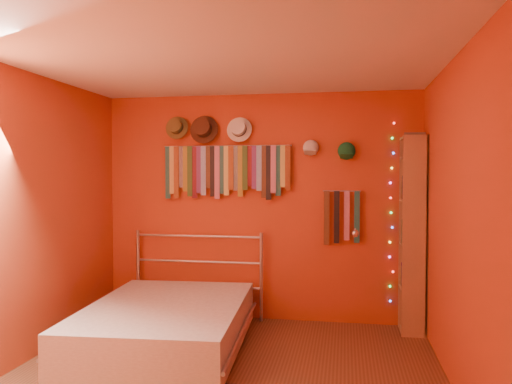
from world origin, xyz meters
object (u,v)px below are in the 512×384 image
Objects in this scene: tie_rack at (225,169)px; bookshelf at (417,233)px; reading_lamp at (355,233)px; bed at (166,324)px.

bookshelf reaches higher than tie_rack.
tie_rack is 4.45× the size of reading_lamp.
bookshelf reaches higher than reading_lamp.
reading_lamp is at bearing -7.47° from tie_rack.
reading_lamp is at bearing -177.14° from bookshelf.
bed is at bearing -153.22° from reading_lamp.
tie_rack is 0.72× the size of bookshelf.
tie_rack is 1.57m from reading_lamp.
tie_rack is 0.70× the size of bed.
reading_lamp is 2.08m from bed.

